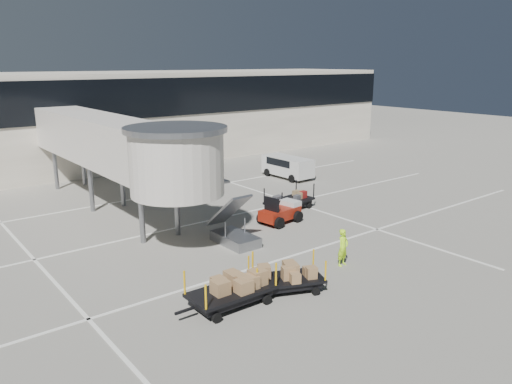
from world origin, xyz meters
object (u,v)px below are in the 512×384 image
suitcase_cart (289,201)px  box_cart_far (231,291)px  ground_worker (343,247)px  box_cart_near (287,278)px  baggage_tug (281,213)px  minivan (287,165)px

suitcase_cart → box_cart_far: bearing=-149.5°
box_cart_far → ground_worker: ground_worker is taller
suitcase_cart → box_cart_far: 12.97m
box_cart_near → ground_worker: 3.72m
box_cart_near → baggage_tug: bearing=73.9°
box_cart_near → ground_worker: ground_worker is taller
box_cart_far → minivan: minivan is taller
baggage_tug → box_cart_near: bearing=-137.2°
ground_worker → suitcase_cart: bearing=54.5°
baggage_tug → suitcase_cart: 2.61m
baggage_tug → suitcase_cart: baggage_tug is taller
minivan → baggage_tug: bearing=-134.3°
baggage_tug → ground_worker: (-1.84, -6.40, 0.26)m
baggage_tug → box_cart_far: (-8.05, -6.52, 0.01)m
box_cart_near → ground_worker: size_ratio=2.10×
baggage_tug → box_cart_far: 10.36m
box_cart_near → box_cart_far: bearing=-163.7°
suitcase_cart → box_cart_near: 11.32m
box_cart_near → ground_worker: bearing=29.3°
baggage_tug → box_cart_far: baggage_tug is taller
ground_worker → minivan: 17.74m
suitcase_cart → box_cart_near: (-7.60, -8.40, 0.03)m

